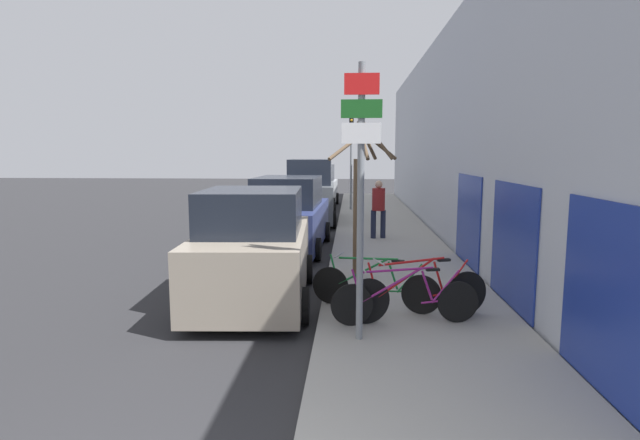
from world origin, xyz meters
TOP-DOWN VIEW (x-y plane):
  - ground_plane at (0.00, 11.20)m, footprint 80.00×80.00m
  - sidewalk_curb at (2.60, 14.00)m, footprint 3.20×32.00m
  - building_facade at (4.35, 13.92)m, footprint 0.23×32.00m
  - signpost at (1.63, 4.45)m, footprint 0.54×0.11m
  - bicycle_0 at (2.34, 5.11)m, footprint 2.26×0.51m
  - bicycle_1 at (2.56, 5.37)m, footprint 2.27×0.83m
  - bicycle_2 at (1.90, 5.84)m, footprint 2.11×0.75m
  - parked_car_0 at (-0.28, 6.61)m, footprint 2.27×4.22m
  - parked_car_1 at (-0.25, 11.60)m, footprint 2.19×4.72m
  - parked_car_2 at (-0.10, 17.10)m, footprint 2.12×4.33m
  - parked_car_3 at (-0.28, 23.01)m, footprint 2.20×4.84m
  - pedestrian_near at (2.33, 12.89)m, footprint 0.46×0.39m
  - street_tree at (1.67, 8.02)m, footprint 1.44×1.32m
  - traffic_light at (1.48, 20.67)m, footprint 0.20×0.30m

SIDE VIEW (x-z plane):
  - ground_plane at x=0.00m, z-range 0.00..0.00m
  - sidewalk_curb at x=2.60m, z-range 0.00..0.15m
  - bicycle_2 at x=1.90m, z-range 0.09..0.97m
  - bicycle_0 at x=2.34m, z-range 0.09..0.97m
  - bicycle_1 at x=2.56m, z-range 0.08..1.04m
  - parked_car_1 at x=-0.25m, z-range -0.09..1.99m
  - parked_car_0 at x=-0.28m, z-range -0.09..2.00m
  - parked_car_3 at x=-0.28m, z-range -0.10..2.06m
  - parked_car_2 at x=-0.10m, z-range -0.12..2.37m
  - pedestrian_near at x=2.33m, z-range 0.29..2.05m
  - street_tree at x=1.67m, z-range 0.11..3.45m
  - signpost at x=1.63m, z-range 0.39..4.16m
  - traffic_light at x=1.48m, z-range 0.78..5.28m
  - building_facade at x=4.35m, z-range -0.02..6.48m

